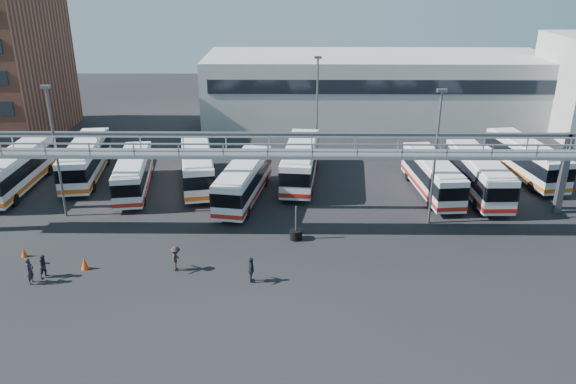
{
  "coord_description": "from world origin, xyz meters",
  "views": [
    {
      "loc": [
        1.74,
        -31.71,
        18.14
      ],
      "look_at": [
        1.34,
        6.0,
        2.88
      ],
      "focal_mm": 35.0,
      "sensor_mm": 36.0,
      "label": 1
    }
  ],
  "objects_px": {
    "bus_3": "(197,165)",
    "bus_1": "(86,159)",
    "bus_2": "(133,172)",
    "tire_stack": "(296,234)",
    "bus_4": "(244,180)",
    "bus_8": "(478,173)",
    "light_pole_mid": "(436,151)",
    "bus_5": "(301,161)",
    "pedestrian_a": "(30,271)",
    "bus_9": "(526,158)",
    "bus_7": "(432,175)",
    "pedestrian_c": "(176,259)",
    "pedestrian_b": "(44,266)",
    "pedestrian_d": "(251,270)",
    "cone_right": "(85,264)",
    "light_pole_back": "(317,103)",
    "cone_left": "(24,252)",
    "light_pole_left": "(55,145)",
    "bus_0": "(17,169)"
  },
  "relations": [
    {
      "from": "light_pole_mid",
      "to": "pedestrian_c",
      "type": "height_order",
      "value": "light_pole_mid"
    },
    {
      "from": "bus_2",
      "to": "tire_stack",
      "type": "height_order",
      "value": "bus_2"
    },
    {
      "from": "pedestrian_c",
      "to": "tire_stack",
      "type": "relative_size",
      "value": 0.66
    },
    {
      "from": "bus_8",
      "to": "pedestrian_a",
      "type": "relative_size",
      "value": 6.48
    },
    {
      "from": "light_pole_mid",
      "to": "cone_right",
      "type": "relative_size",
      "value": 12.87
    },
    {
      "from": "bus_1",
      "to": "bus_4",
      "type": "height_order",
      "value": "bus_1"
    },
    {
      "from": "bus_7",
      "to": "cone_right",
      "type": "xyz_separation_m",
      "value": [
        -25.1,
        -13.1,
        -1.36
      ]
    },
    {
      "from": "light_pole_left",
      "to": "cone_right",
      "type": "relative_size",
      "value": 12.87
    },
    {
      "from": "bus_5",
      "to": "bus_7",
      "type": "relative_size",
      "value": 1.09
    },
    {
      "from": "pedestrian_a",
      "to": "bus_7",
      "type": "bearing_deg",
      "value": -63.74
    },
    {
      "from": "bus_3",
      "to": "light_pole_left",
      "type": "bearing_deg",
      "value": -154.5
    },
    {
      "from": "bus_7",
      "to": "light_pole_left",
      "type": "bearing_deg",
      "value": -175.62
    },
    {
      "from": "bus_3",
      "to": "bus_1",
      "type": "bearing_deg",
      "value": 160.92
    },
    {
      "from": "tire_stack",
      "to": "cone_right",
      "type": "bearing_deg",
      "value": -162.03
    },
    {
      "from": "light_pole_mid",
      "to": "pedestrian_c",
      "type": "xyz_separation_m",
      "value": [
        -17.72,
        -7.34,
        -4.89
      ]
    },
    {
      "from": "bus_8",
      "to": "bus_2",
      "type": "bearing_deg",
      "value": 177.77
    },
    {
      "from": "bus_8",
      "to": "bus_4",
      "type": "bearing_deg",
      "value": -177.1
    },
    {
      "from": "cone_right",
      "to": "bus_7",
      "type": "bearing_deg",
      "value": 27.56
    },
    {
      "from": "bus_4",
      "to": "bus_9",
      "type": "xyz_separation_m",
      "value": [
        25.23,
        5.61,
        0.06
      ]
    },
    {
      "from": "bus_8",
      "to": "pedestrian_d",
      "type": "height_order",
      "value": "bus_8"
    },
    {
      "from": "bus_7",
      "to": "pedestrian_c",
      "type": "distance_m",
      "value": 23.28
    },
    {
      "from": "pedestrian_b",
      "to": "bus_4",
      "type": "bearing_deg",
      "value": -7.89
    },
    {
      "from": "bus_3",
      "to": "pedestrian_d",
      "type": "xyz_separation_m",
      "value": [
        5.94,
        -16.59,
        -1.01
      ]
    },
    {
      "from": "bus_7",
      "to": "bus_8",
      "type": "xyz_separation_m",
      "value": [
        3.84,
        -0.02,
        0.11
      ]
    },
    {
      "from": "light_pole_back",
      "to": "light_pole_left",
      "type": "bearing_deg",
      "value": -145.01
    },
    {
      "from": "pedestrian_a",
      "to": "cone_left",
      "type": "height_order",
      "value": "pedestrian_a"
    },
    {
      "from": "pedestrian_b",
      "to": "pedestrian_c",
      "type": "xyz_separation_m",
      "value": [
        8.03,
        0.95,
        0.06
      ]
    },
    {
      "from": "bus_7",
      "to": "pedestrian_a",
      "type": "xyz_separation_m",
      "value": [
        -27.77,
        -14.86,
        -0.89
      ]
    },
    {
      "from": "bus_9",
      "to": "bus_7",
      "type": "bearing_deg",
      "value": -164.6
    },
    {
      "from": "light_pole_left",
      "to": "pedestrian_b",
      "type": "relative_size",
      "value": 6.53
    },
    {
      "from": "bus_8",
      "to": "cone_right",
      "type": "xyz_separation_m",
      "value": [
        -28.94,
        -13.08,
        -1.47
      ]
    },
    {
      "from": "bus_3",
      "to": "bus_2",
      "type": "bearing_deg",
      "value": -173.4
    },
    {
      "from": "bus_1",
      "to": "pedestrian_b",
      "type": "relative_size",
      "value": 7.27
    },
    {
      "from": "light_pole_mid",
      "to": "bus_1",
      "type": "bearing_deg",
      "value": 162.27
    },
    {
      "from": "bus_9",
      "to": "cone_left",
      "type": "relative_size",
      "value": 17.46
    },
    {
      "from": "bus_4",
      "to": "bus_8",
      "type": "xyz_separation_m",
      "value": [
        19.65,
        1.5,
        0.07
      ]
    },
    {
      "from": "bus_4",
      "to": "tire_stack",
      "type": "xyz_separation_m",
      "value": [
        4.28,
        -7.18,
        -1.37
      ]
    },
    {
      "from": "light_pole_back",
      "to": "light_pole_mid",
      "type": "bearing_deg",
      "value": -61.93
    },
    {
      "from": "bus_5",
      "to": "pedestrian_a",
      "type": "xyz_separation_m",
      "value": [
        -16.68,
        -17.77,
        -1.05
      ]
    },
    {
      "from": "bus_1",
      "to": "light_pole_mid",
      "type": "bearing_deg",
      "value": -25.18
    },
    {
      "from": "bus_0",
      "to": "bus_8",
      "type": "distance_m",
      "value": 39.37
    },
    {
      "from": "cone_left",
      "to": "pedestrian_c",
      "type": "bearing_deg",
      "value": -9.14
    },
    {
      "from": "bus_9",
      "to": "pedestrian_d",
      "type": "distance_m",
      "value": 30.17
    },
    {
      "from": "light_pole_back",
      "to": "bus_9",
      "type": "height_order",
      "value": "light_pole_back"
    },
    {
      "from": "bus_2",
      "to": "bus_7",
      "type": "height_order",
      "value": "bus_7"
    },
    {
      "from": "bus_1",
      "to": "bus_9",
      "type": "bearing_deg",
      "value": -6.57
    },
    {
      "from": "light_pole_mid",
      "to": "bus_1",
      "type": "xyz_separation_m",
      "value": [
        -29.14,
        9.31,
        -3.86
      ]
    },
    {
      "from": "bus_4",
      "to": "pedestrian_b",
      "type": "height_order",
      "value": "bus_4"
    },
    {
      "from": "pedestrian_a",
      "to": "pedestrian_b",
      "type": "relative_size",
      "value": 1.1
    },
    {
      "from": "bus_1",
      "to": "pedestrian_a",
      "type": "relative_size",
      "value": 6.59
    }
  ]
}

